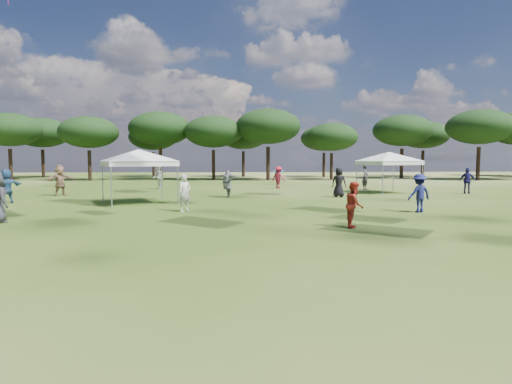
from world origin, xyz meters
TOP-DOWN VIEW (x-y plane):
  - tree_line at (2.39, 47.41)m, footprint 108.78×17.63m
  - tent_left at (-5.36, 20.85)m, footprint 6.22×6.22m
  - tent_right at (9.86, 26.55)m, footprint 6.19×6.19m
  - festival_crowd at (-0.80, 24.36)m, footprint 28.16×24.20m

SIDE VIEW (x-z plane):
  - festival_crowd at x=-0.80m, z-range -0.10..1.82m
  - tent_right at x=9.86m, z-range 1.09..4.12m
  - tent_left at x=-5.36m, z-range 1.11..4.18m
  - tree_line at x=2.39m, z-range 1.54..9.31m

